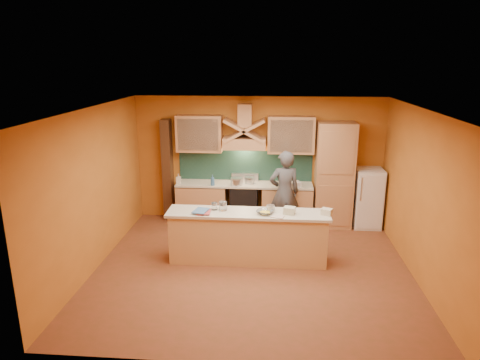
# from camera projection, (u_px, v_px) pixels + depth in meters

# --- Properties ---
(floor) EXTENTS (5.50, 5.00, 0.01)m
(floor) POSITION_uv_depth(u_px,v_px,m) (252.00, 268.00, 7.57)
(floor) COLOR brown
(floor) RESTS_ON ground
(ceiling) EXTENTS (5.50, 5.00, 0.01)m
(ceiling) POSITION_uv_depth(u_px,v_px,m) (254.00, 109.00, 6.81)
(ceiling) COLOR white
(ceiling) RESTS_ON wall_back
(wall_back) EXTENTS (5.50, 0.02, 2.80)m
(wall_back) POSITION_uv_depth(u_px,v_px,m) (259.00, 159.00, 9.59)
(wall_back) COLOR #C06E25
(wall_back) RESTS_ON floor
(wall_front) EXTENTS (5.50, 0.02, 2.80)m
(wall_front) POSITION_uv_depth(u_px,v_px,m) (242.00, 260.00, 4.80)
(wall_front) COLOR #C06E25
(wall_front) RESTS_ON floor
(wall_left) EXTENTS (0.02, 5.00, 2.80)m
(wall_left) POSITION_uv_depth(u_px,v_px,m) (95.00, 189.00, 7.40)
(wall_left) COLOR #C06E25
(wall_left) RESTS_ON floor
(wall_right) EXTENTS (0.02, 5.00, 2.80)m
(wall_right) POSITION_uv_depth(u_px,v_px,m) (421.00, 197.00, 6.98)
(wall_right) COLOR #C06E25
(wall_right) RESTS_ON floor
(base_cabinet_left) EXTENTS (1.10, 0.60, 0.86)m
(base_cabinet_left) POSITION_uv_depth(u_px,v_px,m) (202.00, 203.00, 9.66)
(base_cabinet_left) COLOR tan
(base_cabinet_left) RESTS_ON floor
(base_cabinet_right) EXTENTS (1.10, 0.60, 0.86)m
(base_cabinet_right) POSITION_uv_depth(u_px,v_px,m) (287.00, 205.00, 9.52)
(base_cabinet_right) COLOR tan
(base_cabinet_right) RESTS_ON floor
(counter_top) EXTENTS (3.00, 0.62, 0.04)m
(counter_top) POSITION_uv_depth(u_px,v_px,m) (244.00, 184.00, 9.46)
(counter_top) COLOR beige
(counter_top) RESTS_ON base_cabinet_left
(stove) EXTENTS (0.60, 0.58, 0.90)m
(stove) POSITION_uv_depth(u_px,v_px,m) (244.00, 203.00, 9.58)
(stove) COLOR black
(stove) RESTS_ON floor
(backsplash) EXTENTS (3.00, 0.03, 0.70)m
(backsplash) POSITION_uv_depth(u_px,v_px,m) (245.00, 166.00, 9.64)
(backsplash) COLOR #18362E
(backsplash) RESTS_ON wall_back
(range_hood) EXTENTS (0.92, 0.50, 0.24)m
(range_hood) POSITION_uv_depth(u_px,v_px,m) (245.00, 143.00, 9.26)
(range_hood) COLOR tan
(range_hood) RESTS_ON wall_back
(hood_chimney) EXTENTS (0.30, 0.30, 0.50)m
(hood_chimney) POSITION_uv_depth(u_px,v_px,m) (245.00, 116.00, 9.20)
(hood_chimney) COLOR tan
(hood_chimney) RESTS_ON wall_back
(upper_cabinet_left) EXTENTS (1.00, 0.35, 0.80)m
(upper_cabinet_left) POSITION_uv_depth(u_px,v_px,m) (199.00, 133.00, 9.36)
(upper_cabinet_left) COLOR tan
(upper_cabinet_left) RESTS_ON wall_back
(upper_cabinet_right) EXTENTS (1.00, 0.35, 0.80)m
(upper_cabinet_right) POSITION_uv_depth(u_px,v_px,m) (291.00, 135.00, 9.21)
(upper_cabinet_right) COLOR tan
(upper_cabinet_right) RESTS_ON wall_back
(pantry_column) EXTENTS (0.80, 0.60, 2.30)m
(pantry_column) POSITION_uv_depth(u_px,v_px,m) (334.00, 175.00, 9.24)
(pantry_column) COLOR tan
(pantry_column) RESTS_ON floor
(fridge) EXTENTS (0.58, 0.60, 1.30)m
(fridge) POSITION_uv_depth(u_px,v_px,m) (368.00, 198.00, 9.32)
(fridge) COLOR white
(fridge) RESTS_ON floor
(trim_column_left) EXTENTS (0.20, 0.30, 2.30)m
(trim_column_left) POSITION_uv_depth(u_px,v_px,m) (168.00, 170.00, 9.67)
(trim_column_left) COLOR #472816
(trim_column_left) RESTS_ON floor
(island_body) EXTENTS (2.80, 0.55, 0.88)m
(island_body) POSITION_uv_depth(u_px,v_px,m) (248.00, 238.00, 7.75)
(island_body) COLOR #DDAC71
(island_body) RESTS_ON floor
(island_top) EXTENTS (2.90, 0.62, 0.05)m
(island_top) POSITION_uv_depth(u_px,v_px,m) (248.00, 213.00, 7.62)
(island_top) COLOR beige
(island_top) RESTS_ON island_body
(person) EXTENTS (0.73, 0.56, 1.78)m
(person) POSITION_uv_depth(u_px,v_px,m) (284.00, 193.00, 8.91)
(person) COLOR #4C4C51
(person) RESTS_ON floor
(pot_large) EXTENTS (0.30, 0.30, 0.16)m
(pot_large) POSITION_uv_depth(u_px,v_px,m) (237.00, 182.00, 9.33)
(pot_large) COLOR #B9B8BF
(pot_large) RESTS_ON stove
(pot_small) EXTENTS (0.27, 0.27, 0.13)m
(pot_small) POSITION_uv_depth(u_px,v_px,m) (249.00, 181.00, 9.45)
(pot_small) COLOR silver
(pot_small) RESTS_ON stove
(soap_bottle_a) EXTENTS (0.10, 0.10, 0.22)m
(soap_bottle_a) POSITION_uv_depth(u_px,v_px,m) (179.00, 179.00, 9.44)
(soap_bottle_a) COLOR beige
(soap_bottle_a) RESTS_ON counter_top
(soap_bottle_b) EXTENTS (0.12, 0.12, 0.24)m
(soap_bottle_b) POSITION_uv_depth(u_px,v_px,m) (212.00, 180.00, 9.27)
(soap_bottle_b) COLOR #356293
(soap_bottle_b) RESTS_ON counter_top
(bowl_back) EXTENTS (0.29, 0.29, 0.08)m
(bowl_back) POSITION_uv_depth(u_px,v_px,m) (287.00, 184.00, 9.24)
(bowl_back) COLOR white
(bowl_back) RESTS_ON counter_top
(dish_rack) EXTENTS (0.35, 0.31, 0.11)m
(dish_rack) POSITION_uv_depth(u_px,v_px,m) (293.00, 184.00, 9.21)
(dish_rack) COLOR silver
(dish_rack) RESTS_ON counter_top
(book_lower) EXTENTS (0.25, 0.32, 0.03)m
(book_lower) POSITION_uv_depth(u_px,v_px,m) (197.00, 212.00, 7.57)
(book_lower) COLOR #AF3F3E
(book_lower) RESTS_ON island_top
(book_upper) EXTENTS (0.30, 0.36, 0.02)m
(book_upper) POSITION_uv_depth(u_px,v_px,m) (195.00, 210.00, 7.60)
(book_upper) COLOR #436895
(book_upper) RESTS_ON island_top
(jar_large) EXTENTS (0.17, 0.17, 0.16)m
(jar_large) POSITION_uv_depth(u_px,v_px,m) (223.00, 206.00, 7.68)
(jar_large) COLOR silver
(jar_large) RESTS_ON island_top
(jar_small) EXTENTS (0.11, 0.11, 0.13)m
(jar_small) POSITION_uv_depth(u_px,v_px,m) (214.00, 206.00, 7.71)
(jar_small) COLOR white
(jar_small) RESTS_ON island_top
(kitchen_scale) EXTENTS (0.15, 0.15, 0.10)m
(kitchen_scale) POSITION_uv_depth(u_px,v_px,m) (271.00, 209.00, 7.63)
(kitchen_scale) COLOR silver
(kitchen_scale) RESTS_ON island_top
(mixing_bowl) EXTENTS (0.37, 0.37, 0.07)m
(mixing_bowl) POSITION_uv_depth(u_px,v_px,m) (265.00, 212.00, 7.51)
(mixing_bowl) COLOR white
(mixing_bowl) RESTS_ON island_top
(cloth) EXTENTS (0.25, 0.21, 0.01)m
(cloth) POSITION_uv_depth(u_px,v_px,m) (278.00, 217.00, 7.37)
(cloth) COLOR beige
(cloth) RESTS_ON island_top
(grocery_bag_a) EXTENTS (0.23, 0.20, 0.13)m
(grocery_bag_a) POSITION_uv_depth(u_px,v_px,m) (290.00, 211.00, 7.50)
(grocery_bag_a) COLOR beige
(grocery_bag_a) RESTS_ON island_top
(grocery_bag_b) EXTENTS (0.22, 0.20, 0.11)m
(grocery_bag_b) POSITION_uv_depth(u_px,v_px,m) (327.00, 212.00, 7.47)
(grocery_bag_b) COLOR beige
(grocery_bag_b) RESTS_ON island_top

